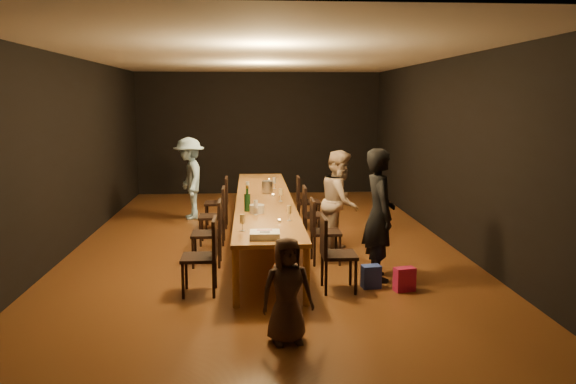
{
  "coord_description": "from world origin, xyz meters",
  "views": [
    {
      "loc": [
        -0.23,
        -9.0,
        2.33
      ],
      "look_at": [
        0.32,
        -0.95,
        1.0
      ],
      "focal_mm": 35.0,
      "sensor_mm": 36.0,
      "label": 1
    }
  ],
  "objects": [
    {
      "name": "gift_bag_blue",
      "position": [
        1.27,
        -2.33,
        0.14
      ],
      "size": [
        0.25,
        0.18,
        0.29
      ],
      "primitive_type": "cube",
      "rotation": [
        0.0,
        0.0,
        0.13
      ],
      "color": "#23389B",
      "rests_on": "ground"
    },
    {
      "name": "chair_left_0",
      "position": [
        -0.85,
        -2.4,
        0.47
      ],
      "size": [
        0.42,
        0.42,
        0.93
      ],
      "primitive_type": null,
      "rotation": [
        0.0,
        0.0,
        1.57
      ],
      "color": "black",
      "rests_on": "ground"
    },
    {
      "name": "woman_birthday",
      "position": [
        1.44,
        -1.98,
        0.86
      ],
      "size": [
        0.43,
        0.64,
        1.72
      ],
      "primitive_type": "imported",
      "rotation": [
        0.0,
        0.0,
        1.61
      ],
      "color": "black",
      "rests_on": "ground"
    },
    {
      "name": "ground",
      "position": [
        0.0,
        0.0,
        0.0
      ],
      "size": [
        10.0,
        10.0,
        0.0
      ],
      "primitive_type": "plane",
      "color": "#4D2213",
      "rests_on": "ground"
    },
    {
      "name": "chair_right_0",
      "position": [
        0.85,
        -2.4,
        0.47
      ],
      "size": [
        0.42,
        0.42,
        0.93
      ],
      "primitive_type": null,
      "rotation": [
        0.0,
        0.0,
        -1.57
      ],
      "color": "black",
      "rests_on": "ground"
    },
    {
      "name": "child",
      "position": [
        0.12,
        -3.85,
        0.52
      ],
      "size": [
        0.56,
        0.42,
        1.04
      ],
      "primitive_type": "imported",
      "rotation": [
        0.0,
        0.0,
        0.19
      ],
      "color": "#3B2921",
      "rests_on": "ground"
    },
    {
      "name": "tealight_far",
      "position": [
        0.15,
        1.99,
        0.77
      ],
      "size": [
        0.05,
        0.05,
        0.03
      ],
      "primitive_type": "cylinder",
      "color": "#B2B7B2",
      "rests_on": "table"
    },
    {
      "name": "ice_bucket",
      "position": [
        0.07,
        0.51,
        0.85
      ],
      "size": [
        0.2,
        0.2,
        0.2
      ],
      "primitive_type": "cylinder",
      "rotation": [
        0.0,
        0.0,
        -0.1
      ],
      "color": "#BDBCC1",
      "rests_on": "table"
    },
    {
      "name": "wineglass_0",
      "position": [
        -0.33,
        -2.31,
        0.85
      ],
      "size": [
        0.06,
        0.06,
        0.21
      ],
      "primitive_type": null,
      "color": "beige",
      "rests_on": "table"
    },
    {
      "name": "room_shell",
      "position": [
        0.0,
        0.0,
        2.08
      ],
      "size": [
        6.04,
        10.04,
        3.02
      ],
      "color": "black",
      "rests_on": "ground"
    },
    {
      "name": "chair_right_1",
      "position": [
        0.85,
        -1.2,
        0.47
      ],
      "size": [
        0.42,
        0.42,
        0.93
      ],
      "primitive_type": null,
      "rotation": [
        0.0,
        0.0,
        -1.57
      ],
      "color": "black",
      "rests_on": "ground"
    },
    {
      "name": "chair_right_2",
      "position": [
        0.85,
        0.0,
        0.47
      ],
      "size": [
        0.42,
        0.42,
        0.93
      ],
      "primitive_type": null,
      "rotation": [
        0.0,
        0.0,
        -1.57
      ],
      "color": "black",
      "rests_on": "ground"
    },
    {
      "name": "table",
      "position": [
        0.0,
        0.0,
        0.7
      ],
      "size": [
        0.9,
        6.0,
        0.75
      ],
      "color": "brown",
      "rests_on": "ground"
    },
    {
      "name": "tealight_near",
      "position": [
        0.15,
        -1.83,
        0.77
      ],
      "size": [
        0.05,
        0.05,
        0.03
      ],
      "primitive_type": "cylinder",
      "color": "#B2B7B2",
      "rests_on": "table"
    },
    {
      "name": "wineglass_4",
      "position": [
        -0.27,
        0.44,
        0.85
      ],
      "size": [
        0.06,
        0.06,
        0.21
      ],
      "primitive_type": null,
      "color": "silver",
      "rests_on": "table"
    },
    {
      "name": "woman_tan",
      "position": [
        1.15,
        -0.61,
        0.79
      ],
      "size": [
        0.82,
        0.92,
        1.57
      ],
      "primitive_type": "imported",
      "rotation": [
        0.0,
        0.0,
        1.23
      ],
      "color": "beige",
      "rests_on": "ground"
    },
    {
      "name": "wineglass_3",
      "position": [
        0.25,
        -0.33,
        0.85
      ],
      "size": [
        0.06,
        0.06,
        0.21
      ],
      "primitive_type": null,
      "color": "beige",
      "rests_on": "table"
    },
    {
      "name": "wineglass_2",
      "position": [
        -0.15,
        -1.35,
        0.85
      ],
      "size": [
        0.06,
        0.06,
        0.21
      ],
      "primitive_type": null,
      "color": "silver",
      "rests_on": "table"
    },
    {
      "name": "tealight_mid",
      "position": [
        0.15,
        0.16,
        0.77
      ],
      "size": [
        0.05,
        0.05,
        0.03
      ],
      "primitive_type": "cylinder",
      "color": "#B2B7B2",
      "rests_on": "table"
    },
    {
      "name": "gift_bag_red",
      "position": [
        1.66,
        -2.48,
        0.15
      ],
      "size": [
        0.27,
        0.19,
        0.3
      ],
      "primitive_type": "cube",
      "rotation": [
        0.0,
        0.0,
        0.23
      ],
      "color": "#B71B53",
      "rests_on": "ground"
    },
    {
      "name": "chair_left_2",
      "position": [
        -0.85,
        0.0,
        0.47
      ],
      "size": [
        0.42,
        0.42,
        0.93
      ],
      "primitive_type": null,
      "rotation": [
        0.0,
        0.0,
        1.57
      ],
      "color": "black",
      "rests_on": "ground"
    },
    {
      "name": "birthday_cake",
      "position": [
        -0.06,
        -2.69,
        0.79
      ],
      "size": [
        0.35,
        0.29,
        0.08
      ],
      "rotation": [
        0.0,
        0.0,
        -0.03
      ],
      "color": "white",
      "rests_on": "table"
    },
    {
      "name": "plate_stack",
      "position": [
        -0.13,
        -1.22,
        0.81
      ],
      "size": [
        0.26,
        0.26,
        0.12
      ],
      "primitive_type": "cylinder",
      "rotation": [
        0.0,
        0.0,
        -0.27
      ],
      "color": "silver",
      "rests_on": "table"
    },
    {
      "name": "wineglass_1",
      "position": [
        0.28,
        -1.77,
        0.85
      ],
      "size": [
        0.06,
        0.06,
        0.21
      ],
      "primitive_type": null,
      "color": "beige",
      "rests_on": "table"
    },
    {
      "name": "chair_right_3",
      "position": [
        0.85,
        1.2,
        0.47
      ],
      "size": [
        0.42,
        0.42,
        0.93
      ],
      "primitive_type": null,
      "rotation": [
        0.0,
        0.0,
        -1.57
      ],
      "color": "black",
      "rests_on": "ground"
    },
    {
      "name": "champagne_bottle",
      "position": [
        -0.27,
        -1.09,
        0.94
      ],
      "size": [
        0.1,
        0.1,
        0.38
      ],
      "primitive_type": null,
      "rotation": [
        0.0,
        0.0,
        -0.16
      ],
      "color": "black",
      "rests_on": "table"
    },
    {
      "name": "chair_left_1",
      "position": [
        -0.85,
        -1.2,
        0.47
      ],
      "size": [
        0.42,
        0.42,
        0.93
      ],
      "primitive_type": null,
      "rotation": [
        0.0,
        0.0,
        1.57
      ],
      "color": "black",
      "rests_on": "ground"
    },
    {
      "name": "wineglass_5",
      "position": [
        0.2,
        0.94,
        0.85
      ],
      "size": [
        0.06,
        0.06,
        0.21
      ],
      "primitive_type": null,
      "color": "silver",
      "rests_on": "table"
    },
    {
      "name": "man_blue",
      "position": [
        -1.41,
        2.01,
        0.8
      ],
      "size": [
        0.83,
        1.15,
        1.61
      ],
      "primitive_type": "imported",
      "rotation": [
        0.0,
        0.0,
        -1.33
      ],
      "color": "#99C7ED",
      "rests_on": "ground"
    },
    {
      "name": "chair_left_3",
      "position": [
        -0.85,
        1.2,
        0.47
      ],
      "size": [
        0.42,
        0.42,
        0.93
      ],
      "primitive_type": null,
      "rotation": [
        0.0,
        0.0,
        1.57
      ],
      "color": "black",
      "rests_on": "ground"
    }
  ]
}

